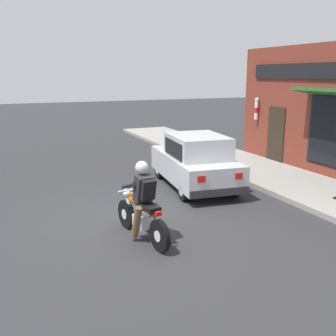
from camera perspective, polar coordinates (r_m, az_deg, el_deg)
The scene contains 5 objects.
ground_plane at distance 8.92m, azimuth -4.74°, elevation -7.97°, with size 80.00×80.00×0.00m, color #2B2B2D.
sidewalk_curb at distance 13.87m, azimuth 12.43°, elevation -0.11°, with size 2.60×22.00×0.14m, color gray.
motorcycle_with_rider at distance 7.87m, azimuth -3.78°, elevation -5.68°, with size 0.66×2.01×1.62m.
car_hatchback at distance 11.48m, azimuth 3.94°, elevation 0.93°, with size 2.06×3.94×1.57m.
fire_hydrant at distance 15.23m, azimuth 7.71°, elevation 3.21°, with size 0.36×0.24×0.88m.
Camera 1 is at (-2.64, -7.87, 3.26)m, focal length 42.00 mm.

